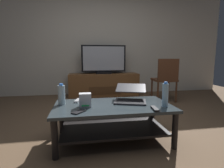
{
  "coord_description": "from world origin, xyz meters",
  "views": [
    {
      "loc": [
        -0.45,
        -2.11,
        0.92
      ],
      "look_at": [
        -0.05,
        0.23,
        0.55
      ],
      "focal_mm": 28.66,
      "sensor_mm": 36.0,
      "label": 1
    }
  ],
  "objects": [
    {
      "name": "tv_remote",
      "position": [
        0.25,
        -0.51,
        0.41
      ],
      "size": [
        0.06,
        0.16,
        0.02
      ],
      "primitive_type": "cube",
      "rotation": [
        0.0,
        0.0,
        -0.12
      ],
      "color": "black",
      "rests_on": "coffee_table"
    },
    {
      "name": "media_cabinet",
      "position": [
        0.06,
        2.06,
        0.26
      ],
      "size": [
        1.63,
        0.45,
        0.52
      ],
      "color": "brown",
      "rests_on": "ground"
    },
    {
      "name": "dining_chair",
      "position": [
        1.24,
        1.28,
        0.5
      ],
      "size": [
        0.47,
        0.47,
        0.88
      ],
      "color": "#59331E",
      "rests_on": "ground"
    },
    {
      "name": "back_wall",
      "position": [
        0.0,
        2.38,
        1.4
      ],
      "size": [
        6.4,
        0.12,
        2.8
      ],
      "primitive_type": "cube",
      "color": "beige",
      "rests_on": "ground"
    },
    {
      "name": "water_bottle_far",
      "position": [
        0.4,
        -0.42,
        0.53
      ],
      "size": [
        0.06,
        0.06,
        0.26
      ],
      "color": "#99C6E5",
      "rests_on": "coffee_table"
    },
    {
      "name": "coffee_table",
      "position": [
        -0.12,
        -0.27,
        0.28
      ],
      "size": [
        1.25,
        0.67,
        0.4
      ],
      "color": "#2D383D",
      "rests_on": "ground"
    },
    {
      "name": "water_bottle_near",
      "position": [
        -0.67,
        -0.16,
        0.51
      ],
      "size": [
        0.08,
        0.08,
        0.23
      ],
      "color": "silver",
      "rests_on": "coffee_table"
    },
    {
      "name": "laptop",
      "position": [
        0.11,
        -0.14,
        0.47
      ],
      "size": [
        0.46,
        0.5,
        0.18
      ],
      "color": "#333338",
      "rests_on": "coffee_table"
    },
    {
      "name": "ground_plane",
      "position": [
        0.0,
        0.0,
        0.0
      ],
      "size": [
        7.68,
        7.68,
        0.0
      ],
      "primitive_type": "plane",
      "color": "brown"
    },
    {
      "name": "cell_phone",
      "position": [
        -0.49,
        -0.48,
        0.41
      ],
      "size": [
        0.14,
        0.15,
        0.01
      ],
      "primitive_type": "cube",
      "rotation": [
        0.0,
        0.0,
        -0.69
      ],
      "color": "black",
      "rests_on": "coffee_table"
    },
    {
      "name": "router_box",
      "position": [
        -0.42,
        -0.3,
        0.47
      ],
      "size": [
        0.12,
        0.1,
        0.14
      ],
      "color": "silver",
      "rests_on": "coffee_table"
    },
    {
      "name": "television",
      "position": [
        0.06,
        2.04,
        0.84
      ],
      "size": [
        1.03,
        0.2,
        0.66
      ],
      "color": "black",
      "rests_on": "media_cabinet"
    },
    {
      "name": "soundbar_remote",
      "position": [
        -0.5,
        -0.05,
        0.41
      ],
      "size": [
        0.08,
        0.17,
        0.02
      ],
      "primitive_type": "cube",
      "rotation": [
        0.0,
        0.0,
        -0.24
      ],
      "color": "#99999E",
      "rests_on": "coffee_table"
    }
  ]
}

